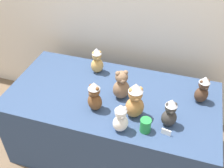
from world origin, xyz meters
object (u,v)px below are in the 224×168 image
teddy_bear_snow (121,118)px  teddy_bear_charcoal (170,113)px  teddy_bear_chestnut (95,96)px  teddy_bear_honey (97,61)px  party_cup_green (145,125)px  display_table (112,124)px  teddy_bear_caramel (135,101)px  teddy_bear_cocoa (203,90)px  teddy_bear_mocha (121,86)px

teddy_bear_snow → teddy_bear_charcoal: bearing=-7.4°
teddy_bear_chestnut → teddy_bear_snow: bearing=-9.2°
teddy_bear_honey → teddy_bear_chestnut: 0.49m
teddy_bear_honey → party_cup_green: (0.57, -0.57, -0.07)m
display_table → party_cup_green: 0.62m
teddy_bear_charcoal → teddy_bear_honey: 0.86m
teddy_bear_chestnut → teddy_bear_snow: teddy_bear_chestnut is taller
teddy_bear_charcoal → teddy_bear_honey: size_ratio=0.98×
teddy_bear_honey → teddy_bear_caramel: bearing=-76.9°
teddy_bear_honey → teddy_bear_cocoa: (0.93, -0.13, -0.00)m
teddy_bear_mocha → teddy_bear_snow: (0.09, -0.34, -0.00)m
teddy_bear_chestnut → teddy_bear_mocha: bearing=72.2°
teddy_bear_honey → teddy_bear_snow: teddy_bear_honey is taller
display_table → teddy_bear_caramel: bearing=-37.1°
teddy_bear_mocha → teddy_bear_caramel: bearing=-76.4°
teddy_bear_chestnut → teddy_bear_cocoa: bearing=45.2°
display_table → teddy_bear_cocoa: 0.87m
teddy_bear_mocha → teddy_bear_chestnut: 0.25m
teddy_bear_honey → teddy_bear_caramel: teddy_bear_caramel is taller
teddy_bear_charcoal → teddy_bear_honey: teddy_bear_honey is taller
teddy_bear_chestnut → party_cup_green: size_ratio=2.42×
teddy_bear_honey → teddy_bear_mocha: teddy_bear_mocha is taller
teddy_bear_honey → teddy_bear_cocoa: teddy_bear_honey is taller
teddy_bear_mocha → party_cup_green: (0.26, -0.30, -0.07)m
teddy_bear_cocoa → teddy_bear_mocha: size_ratio=0.92×
display_table → teddy_bear_honey: bearing=129.8°
teddy_bear_cocoa → party_cup_green: 0.58m
teddy_bear_honey → teddy_bear_snow: bearing=-89.8°
display_table → party_cup_green: (0.34, -0.30, 0.41)m
teddy_bear_mocha → teddy_bear_snow: teddy_bear_mocha is taller
teddy_bear_charcoal → teddy_bear_honey: (-0.72, 0.47, 0.00)m
teddy_bear_snow → party_cup_green: size_ratio=2.28×
party_cup_green → teddy_bear_caramel: bearing=132.1°
teddy_bear_honey → teddy_bear_caramel: size_ratio=0.81×
teddy_bear_honey → teddy_bear_snow: 0.74m
display_table → teddy_bear_honey: teddy_bear_honey is taller
teddy_bear_mocha → party_cup_green: size_ratio=2.45×
teddy_bear_honey → display_table: bearing=-82.8°
teddy_bear_mocha → display_table: bearing=150.1°
teddy_bear_charcoal → teddy_bear_honey: bearing=126.8°
teddy_bear_mocha → teddy_bear_chestnut: size_ratio=1.02×
party_cup_green → teddy_bear_mocha: bearing=131.7°
display_table → teddy_bear_snow: size_ratio=7.07×
teddy_bear_charcoal → teddy_bear_cocoa: same height
teddy_bear_honey → teddy_bear_mocha: 0.41m
teddy_bear_honey → teddy_bear_cocoa: bearing=-40.5°
teddy_bear_caramel → teddy_bear_chestnut: 0.31m
display_table → party_cup_green: party_cup_green is taller
teddy_bear_charcoal → teddy_bear_mocha: 0.46m
teddy_bear_honey → teddy_bear_chestnut: (0.15, -0.47, 0.01)m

